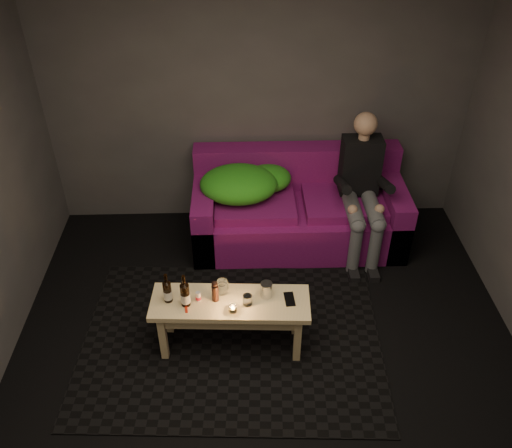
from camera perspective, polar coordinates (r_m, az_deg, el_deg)
The scene contains 17 objects.
floor at distance 4.17m, azimuth 1.37°, elevation -16.91°, with size 4.50×4.50×0.00m, color black.
room at distance 3.40m, azimuth 1.36°, elevation 6.46°, with size 4.50×4.50×4.50m.
rug at distance 4.46m, azimuth -2.56°, elevation -12.02°, with size 2.38×1.73×0.01m, color black.
sofa at distance 5.28m, azimuth 4.40°, elevation 1.43°, with size 1.99×0.90×0.86m.
green_blanket at distance 5.06m, azimuth -1.31°, elevation 4.37°, with size 0.88×0.60×0.30m.
person at distance 5.03m, azimuth 11.10°, elevation 3.98°, with size 0.36×0.83×1.33m.
coffee_table at distance 4.14m, azimuth -2.71°, elevation -8.95°, with size 1.21×0.44×0.49m.
beer_bottle_a at distance 4.06m, azimuth -9.31°, elevation -6.99°, with size 0.06×0.06×0.26m.
beer_bottle_b at distance 4.01m, azimuth -7.48°, elevation -7.33°, with size 0.07×0.07×0.28m.
salt_shaker at distance 4.07m, azimuth -6.10°, elevation -7.60°, with size 0.04×0.04×0.08m, color silver.
pepper_mill at distance 4.04m, azimuth -4.32°, elevation -7.27°, with size 0.05×0.05×0.14m, color black.
tumbler_back at distance 4.11m, azimuth -3.56°, elevation -6.61°, with size 0.09×0.09×0.10m, color white.
tealight at distance 3.99m, azimuth -2.46°, elevation -8.89°, with size 0.06×0.06×0.05m.
tumbler_front at distance 4.02m, azimuth -0.91°, elevation -8.00°, with size 0.07×0.07×0.08m, color white.
steel_cup at distance 4.07m, azimuth 1.09°, elevation -6.94°, with size 0.09×0.09×0.12m, color #B4B6BB.
smartphone at distance 4.09m, azimuth 3.54°, elevation -7.89°, with size 0.07×0.15×0.01m, color black.
red_lighter at distance 4.04m, azimuth -7.35°, elevation -8.89°, with size 0.02×0.06×0.01m, color #B61C0B.
Camera 1 is at (-0.18, -2.46, 3.36)m, focal length 38.00 mm.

